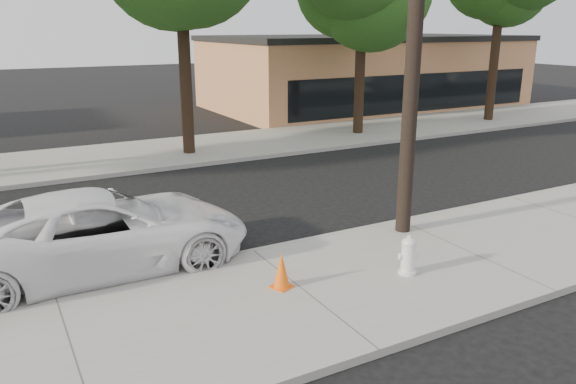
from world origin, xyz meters
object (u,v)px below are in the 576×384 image
Objects in this scene: utility_pole at (415,29)px; fire_hydrant at (408,256)px; police_cruiser at (102,232)px; traffic_cone at (282,271)px.

fire_hydrant is at bearing -127.64° from utility_pole.
fire_hydrant is at bearing -123.03° from police_cruiser.
utility_pole is at bearing -101.91° from police_cruiser.
fire_hydrant reaches higher than traffic_cone.
utility_pole is 12.21× the size of fire_hydrant.
police_cruiser is 6.07m from fire_hydrant.
traffic_cone is (2.63, -2.71, -0.34)m from police_cruiser.
traffic_cone is at bearing -161.91° from utility_pole.
utility_pole is 7.73m from police_cruiser.
police_cruiser is 8.68× the size of traffic_cone.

